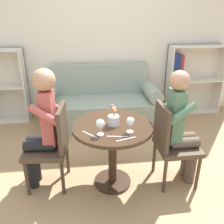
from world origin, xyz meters
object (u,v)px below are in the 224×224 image
Objects in this scene: couch at (101,104)px; chair_right at (171,141)px; chair_left at (53,143)px; person_right at (181,127)px; person_left at (42,127)px; wine_glass_right at (130,122)px; wine_glass_left at (100,124)px; bookshelf_right at (186,82)px; flower_vase at (114,119)px.

couch is 2.06× the size of chair_right.
chair_left is 1.32m from person_right.
wine_glass_right is at bearing 78.73° from person_left.
bookshelf_right is at bearing 49.82° from wine_glass_left.
person_left is 0.88m from wine_glass_right.
wine_glass_left is 1.02× the size of wine_glass_right.
person_right is 0.59m from wine_glass_right.
person_left reaches higher than couch.
couch is 1.61m from chair_left.
wine_glass_left is at bearing -128.41° from flower_vase.
chair_left is at bearing -141.06° from bookshelf_right.
person_right is 0.70m from flower_vase.
wine_glass_right is 0.22m from flower_vase.
couch is 2.06× the size of chair_left.
bookshelf_right is at bearing 49.65° from flower_vase.
chair_right is 1.33m from person_left.
couch reaches higher than wine_glass_right.
wine_glass_left is (0.48, -0.25, 0.32)m from chair_left.
flower_vase is (0.62, -0.07, 0.28)m from chair_left.
person_right is (-0.86, -1.86, 0.10)m from bookshelf_right.
chair_left is at bearing 86.50° from person_left.
couch is at bearing -170.09° from bookshelf_right.
chair_left is at bearing 83.96° from chair_right.
person_left is (-2.25, -1.74, 0.13)m from bookshelf_right.
couch is 1.80m from wine_glass_left.
flower_vase reaches higher than chair_right.
person_left reaches higher than person_right.
wine_glass_right is at bearing -125.44° from bookshelf_right.
couch is 1.79m from wine_glass_right.
person_right is 8.14× the size of wine_glass_left.
bookshelf_right reaches higher than chair_right.
bookshelf_right is 2.79m from chair_left.
person_right is at bearing -3.14° from flower_vase.
person_right reaches higher than chair_right.
couch is at bearing 22.92° from person_right.
chair_left is at bearing 173.61° from flower_vase.
person_left is at bearing -115.38° from couch.
wine_glass_right is (0.84, -0.25, 0.12)m from person_left.
wine_glass_right is at bearing 3.66° from wine_glass_left.
person_right is at bearing 90.33° from chair_left.
chair_left is 6.00× the size of wine_glass_right.
chair_right is 4.31× the size of flower_vase.
flower_vase reaches higher than wine_glass_left.
person_right is at bearing 90.10° from person_left.
chair_right is at bearing -3.84° from flower_vase.
person_left is 1.40m from person_right.
person_right is 5.96× the size of flower_vase.
wine_glass_left is at bearing 69.91° from person_left.
person_left is 1.02× the size of person_right.
person_left reaches higher than chair_left.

